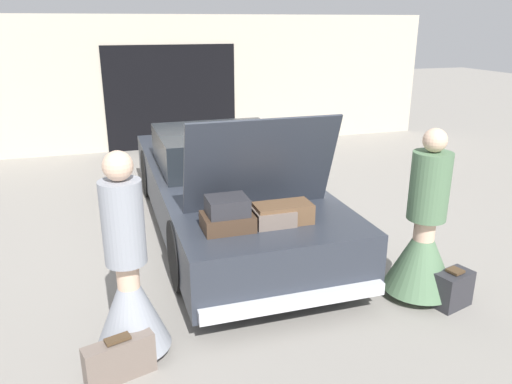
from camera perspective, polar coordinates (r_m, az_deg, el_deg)
name	(u,v)px	position (r m, az deg, el deg)	size (l,w,h in m)	color
ground_plane	(226,225)	(6.88, -3.46, -3.79)	(40.00, 40.00, 0.00)	gray
garage_wall_back	(170,84)	(11.10, -9.76, 12.11)	(12.00, 0.14, 2.80)	beige
car	(225,185)	(6.69, -3.60, 0.79)	(1.89, 5.12, 1.78)	#2D333D
person_left	(129,287)	(4.21, -14.31, -10.47)	(0.62, 0.62, 1.76)	beige
person_right	(423,240)	(5.20, 18.57, -5.24)	(0.71, 0.71, 1.73)	beige
suitcase_beside_left_person	(120,359)	(4.21, -15.31, -17.95)	(0.56, 0.30, 0.37)	#75665B
suitcase_beside_right_person	(453,289)	(5.31, 21.56, -10.26)	(0.42, 0.31, 0.39)	#2D2D33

